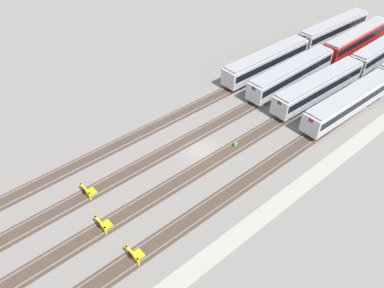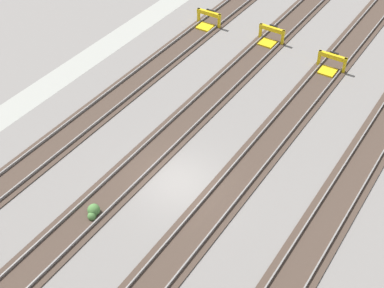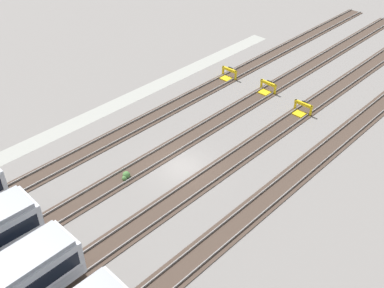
{
  "view_description": "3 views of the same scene",
  "coord_description": "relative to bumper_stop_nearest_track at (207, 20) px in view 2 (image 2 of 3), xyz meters",
  "views": [
    {
      "loc": [
        -23.69,
        -26.37,
        31.87
      ],
      "look_at": [
        -1.24,
        0.0,
        1.8
      ],
      "focal_mm": 35.0,
      "sensor_mm": 36.0,
      "label": 1
    },
    {
      "loc": [
        16.27,
        11.53,
        20.43
      ],
      "look_at": [
        -1.24,
        0.0,
        1.8
      ],
      "focal_mm": 50.0,
      "sensor_mm": 36.0,
      "label": 2
    },
    {
      "loc": [
        20.67,
        21.35,
        24.34
      ],
      "look_at": [
        -1.24,
        0.0,
        1.8
      ],
      "focal_mm": 42.0,
      "sensor_mm": 36.0,
      "label": 3
    }
  ],
  "objects": [
    {
      "name": "bumper_stop_middle_track",
      "position": [
        0.54,
        10.15,
        0.0
      ],
      "size": [
        1.36,
        2.0,
        1.22
      ],
      "color": "gold",
      "rests_on": "ground"
    },
    {
      "name": "rail_track_middle",
      "position": [
        14.9,
        10.15,
        -0.47
      ],
      "size": [
        90.0,
        2.24,
        0.21
      ],
      "color": "#47382D",
      "rests_on": "ground"
    },
    {
      "name": "service_walkway",
      "position": [
        14.9,
        -4.58,
        -0.51
      ],
      "size": [
        54.0,
        2.0,
        0.01
      ],
      "primitive_type": "cube",
      "color": "#9E9E93",
      "rests_on": "ground"
    },
    {
      "name": "rail_track_nearest",
      "position": [
        14.9,
        -0.01,
        -0.47
      ],
      "size": [
        90.0,
        2.23,
        0.21
      ],
      "color": "#47382D",
      "rests_on": "ground"
    },
    {
      "name": "rail_track_far_inner",
      "position": [
        14.9,
        15.23,
        -0.47
      ],
      "size": [
        90.0,
        2.23,
        0.21
      ],
      "color": "#47382D",
      "rests_on": "ground"
    },
    {
      "name": "weed_clump",
      "position": [
        19.11,
        5.3,
        -0.27
      ],
      "size": [
        0.92,
        0.7,
        0.64
      ],
      "color": "#4C7F3D",
      "rests_on": "ground"
    },
    {
      "name": "bumper_stop_nearest_track",
      "position": [
        0.0,
        0.0,
        0.0
      ],
      "size": [
        1.37,
        2.01,
        1.22
      ],
      "color": "gold",
      "rests_on": "ground"
    },
    {
      "name": "ground_plane",
      "position": [
        14.9,
        7.61,
        -0.51
      ],
      "size": [
        400.0,
        400.0,
        0.0
      ],
      "primitive_type": "plane",
      "color": "gray"
    },
    {
      "name": "bumper_stop_near_inner_track",
      "position": [
        -0.5,
        5.07,
        0.0
      ],
      "size": [
        1.35,
        2.0,
        1.22
      ],
      "color": "gold",
      "rests_on": "ground"
    },
    {
      "name": "rail_track_near_inner",
      "position": [
        14.9,
        5.07,
        -0.47
      ],
      "size": [
        90.0,
        2.24,
        0.21
      ],
      "color": "#47382D",
      "rests_on": "ground"
    }
  ]
}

